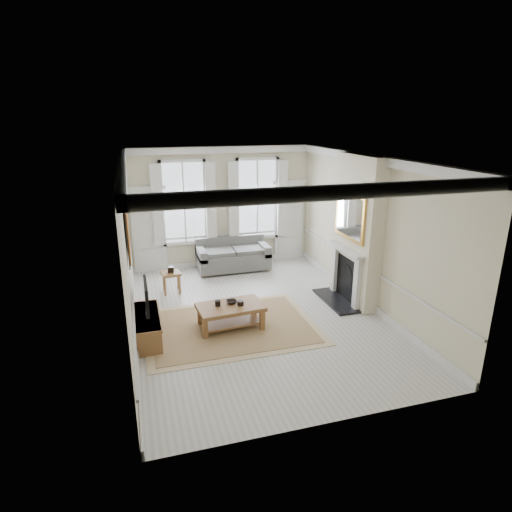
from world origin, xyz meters
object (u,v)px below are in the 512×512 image
object	(u,v)px
coffee_table	(230,309)
tv_stand	(148,327)
side_table	(171,276)
sofa	(233,257)

from	to	relation	value
coffee_table	tv_stand	size ratio (longest dim) A/B	0.99
tv_stand	side_table	bearing A→B (deg)	72.97
coffee_table	sofa	bearing A→B (deg)	71.43
tv_stand	coffee_table	bearing A→B (deg)	-0.04
side_table	tv_stand	size ratio (longest dim) A/B	0.37
side_table	tv_stand	xyz separation A→B (m)	(-0.68, -2.23, -0.17)
sofa	tv_stand	bearing A→B (deg)	-126.10
side_table	coffee_table	xyz separation A→B (m)	(0.98, -2.23, -0.00)
sofa	tv_stand	distance (m)	4.30
coffee_table	tv_stand	xyz separation A→B (m)	(-1.66, 0.00, -0.17)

